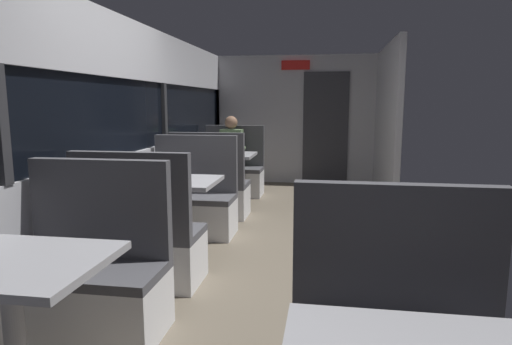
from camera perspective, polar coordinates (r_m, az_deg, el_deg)
The scene contains 13 objects.
ground_plane at distance 4.16m, azimuth 0.72°, elevation -11.70°, with size 3.30×9.20×0.02m, color #665B4C.
carriage_window_panel_left at distance 4.36m, azimuth -18.54°, elevation 3.90°, with size 0.09×8.48×2.30m.
carriage_end_bulkhead at distance 8.07m, azimuth 5.49°, elevation 6.68°, with size 2.90×0.11×2.30m.
carriage_aisle_panel_right at distance 6.91m, azimuth 16.51°, elevation 6.07°, with size 0.08×2.40×2.30m, color #B2B2B7.
dining_table_near_window at distance 2.43m, azimuth -29.27°, elevation -11.97°, with size 0.90×0.70×0.74m.
bench_near_window_facing_entry at distance 3.07m, azimuth -20.56°, elevation -13.21°, with size 0.95×0.50×1.10m.
dining_table_mid_window at distance 4.28m, azimuth -11.05°, elevation -2.23°, with size 0.90×0.70×0.74m.
bench_mid_window_facing_end at distance 3.73m, azimuth -14.62°, elevation -8.99°, with size 0.95×0.50×1.10m.
bench_mid_window_facing_entry at distance 4.99m, azimuth -8.20°, elevation -4.20°, with size 0.95×0.50×1.10m.
dining_table_far_window at distance 6.34m, azimuth -4.33°, elevation 1.54°, with size 0.90×0.70×0.74m.
bench_far_window_facing_end at distance 5.72m, azimuth -5.90°, elevation -2.45°, with size 0.95×0.50×1.10m.
bench_far_window_facing_entry at distance 7.06m, azimuth -2.99°, elevation -0.23°, with size 0.95×0.50×1.10m.
seated_passenger at distance 6.96m, azimuth -3.13°, elevation 1.37°, with size 0.47×0.55×1.26m.
Camera 1 is at (0.56, -3.85, 1.46)m, focal length 30.90 mm.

